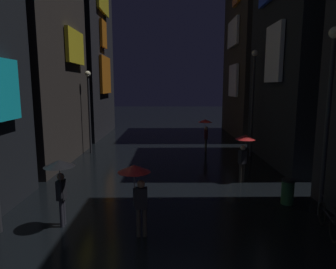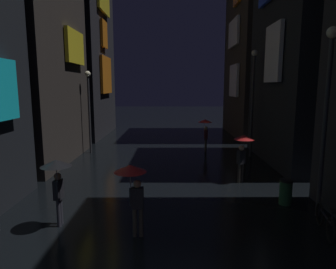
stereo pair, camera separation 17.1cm
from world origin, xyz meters
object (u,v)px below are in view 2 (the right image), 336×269
at_px(streetlamp_right_near, 327,103).
at_px(pedestrian_near_crossing_black, 57,174).
at_px(bicycle_parked_at_storefront, 325,221).
at_px(pedestrian_midstreet_left_red, 205,126).
at_px(streetlamp_right_far, 253,92).
at_px(trash_bin, 286,192).
at_px(pedestrian_midstreet_centre_red, 243,145).
at_px(streetlamp_left_far, 89,102).
at_px(pedestrian_far_right_red, 133,181).

bearing_deg(streetlamp_right_near, pedestrian_near_crossing_black, -173.94).
bearing_deg(bicycle_parked_at_storefront, pedestrian_midstreet_left_red, 101.16).
relative_size(streetlamp_right_far, trash_bin, 6.81).
xyz_separation_m(pedestrian_midstreet_centre_red, bicycle_parked_at_storefront, (1.26, -4.82, -1.28)).
relative_size(bicycle_parked_at_storefront, streetlamp_right_far, 0.28).
height_order(pedestrian_midstreet_left_red, trash_bin, pedestrian_midstreet_left_red).
relative_size(pedestrian_midstreet_centre_red, streetlamp_left_far, 0.41).
bearing_deg(streetlamp_right_near, bicycle_parked_at_storefront, -107.90).
bearing_deg(pedestrian_near_crossing_black, streetlamp_left_far, 99.74).
xyz_separation_m(pedestrian_midstreet_left_red, pedestrian_near_crossing_black, (-5.64, -10.78, 0.00)).
height_order(pedestrian_midstreet_left_red, pedestrian_far_right_red, same).
bearing_deg(trash_bin, streetlamp_right_near, -54.49).
xyz_separation_m(pedestrian_far_right_red, trash_bin, (5.22, 2.45, -1.20)).
bearing_deg(streetlamp_left_far, pedestrian_midstreet_centre_red, -34.90).
bearing_deg(streetlamp_right_far, pedestrian_near_crossing_black, -131.31).
bearing_deg(streetlamp_right_far, bicycle_parked_at_storefront, -92.37).
bearing_deg(streetlamp_left_far, pedestrian_far_right_red, -69.38).
distance_m(streetlamp_left_far, streetlamp_right_near, 13.72).
bearing_deg(streetlamp_right_far, pedestrian_midstreet_centre_red, -108.66).
distance_m(bicycle_parked_at_storefront, streetlamp_right_near, 3.58).
height_order(pedestrian_far_right_red, streetlamp_left_far, streetlamp_left_far).
distance_m(pedestrian_near_crossing_black, pedestrian_midstreet_centre_red, 7.93).
height_order(pedestrian_near_crossing_black, pedestrian_midstreet_centre_red, same).
bearing_deg(streetlamp_right_far, streetlamp_left_far, 174.96).
height_order(pedestrian_near_crossing_black, streetlamp_right_far, streetlamp_right_far).
xyz_separation_m(pedestrian_far_right_red, streetlamp_right_near, (5.92, 1.47, 2.05)).
bearing_deg(trash_bin, pedestrian_far_right_red, -154.84).
bearing_deg(pedestrian_far_right_red, streetlamp_right_near, 13.95).
height_order(bicycle_parked_at_storefront, streetlamp_right_far, streetlamp_right_far).
xyz_separation_m(pedestrian_midstreet_left_red, streetlamp_left_far, (-7.40, -0.52, 1.60)).
relative_size(streetlamp_right_far, streetlamp_right_near, 1.05).
bearing_deg(streetlamp_right_near, streetlamp_left_far, 136.82).
distance_m(streetlamp_right_far, streetlamp_right_near, 8.50).
bearing_deg(pedestrian_midstreet_centre_red, pedestrian_near_crossing_black, -145.95).
distance_m(bicycle_parked_at_storefront, streetlamp_right_far, 10.37).
relative_size(bicycle_parked_at_storefront, streetlamp_right_near, 0.30).
distance_m(pedestrian_near_crossing_black, streetlamp_right_far, 12.68).
distance_m(pedestrian_far_right_red, streetlamp_right_far, 11.80).
relative_size(pedestrian_near_crossing_black, streetlamp_right_near, 0.35).
xyz_separation_m(streetlamp_right_near, trash_bin, (-0.70, 0.98, -3.25)).
distance_m(pedestrian_midstreet_left_red, pedestrian_far_right_red, 11.85).
height_order(pedestrian_midstreet_centre_red, streetlamp_right_near, streetlamp_right_near).
bearing_deg(pedestrian_far_right_red, pedestrian_midstreet_left_red, 73.76).
height_order(streetlamp_left_far, trash_bin, streetlamp_left_far).
relative_size(pedestrian_midstreet_centre_red, streetlamp_right_near, 0.35).
bearing_deg(pedestrian_midstreet_centre_red, streetlamp_left_far, 145.10).
bearing_deg(pedestrian_near_crossing_black, pedestrian_far_right_red, -14.36).
distance_m(pedestrian_midstreet_left_red, streetlamp_right_near, 10.44).
distance_m(pedestrian_midstreet_centre_red, trash_bin, 3.01).
relative_size(streetlamp_right_near, trash_bin, 6.48).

